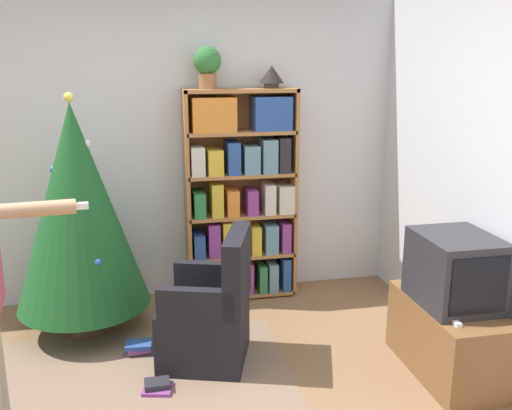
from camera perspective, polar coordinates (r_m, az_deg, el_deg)
The scene contains 12 objects.
wall_back at distance 4.86m, azimuth -9.52°, elevation 5.80°, with size 8.00×0.10×2.60m.
area_rug at distance 3.77m, azimuth -13.72°, elevation -18.36°, with size 2.24×1.76×0.01m.
bookshelf at distance 4.79m, azimuth -1.51°, elevation 1.02°, with size 0.93×0.29×1.78m.
tv_stand at distance 4.03m, azimuth 18.69°, elevation -12.46°, with size 0.46×0.89×0.49m.
television at distance 3.85m, azimuth 19.29°, elevation -6.16°, with size 0.45×0.55×0.46m.
game_remote at distance 3.65m, azimuth 19.23°, elevation -10.95°, with size 0.04×0.12×0.02m.
christmas_tree at distance 4.33m, azimuth -17.40°, elevation -0.30°, with size 0.97×0.97×1.79m.
armchair at distance 3.95m, azimuth -4.61°, elevation -11.03°, with size 0.71×0.71×0.92m.
potted_plant at distance 4.62m, azimuth -4.89°, elevation 13.85°, with size 0.22×0.22×0.33m.
table_lamp at distance 4.72m, azimuth 1.56°, elevation 12.84°, with size 0.20×0.20×0.18m.
book_pile_near_tree at distance 4.23m, azimuth -11.64°, elevation -13.76°, with size 0.20×0.15×0.08m.
book_pile_by_chair at distance 3.80m, azimuth -9.83°, elevation -17.45°, with size 0.21×0.19×0.06m.
Camera 1 is at (-0.18, -2.80, 2.04)m, focal length 40.00 mm.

